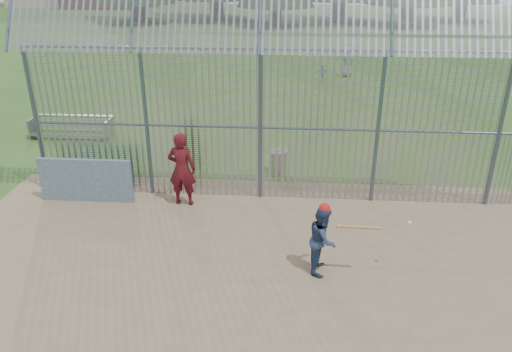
# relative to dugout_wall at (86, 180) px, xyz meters

# --- Properties ---
(ground) EXTENTS (120.00, 120.00, 0.00)m
(ground) POSITION_rel_dugout_wall_xyz_m (4.60, -2.90, -0.62)
(ground) COLOR #2D511E
(ground) RESTS_ON ground
(dirt_infield) EXTENTS (14.00, 10.00, 0.02)m
(dirt_infield) POSITION_rel_dugout_wall_xyz_m (4.60, -3.40, -0.61)
(dirt_infield) COLOR #756047
(dirt_infield) RESTS_ON ground
(dugout_wall) EXTENTS (2.50, 0.12, 1.20)m
(dugout_wall) POSITION_rel_dugout_wall_xyz_m (0.00, 0.00, 0.00)
(dugout_wall) COLOR #38566B
(dugout_wall) RESTS_ON dirt_infield
(batter) EXTENTS (0.64, 0.78, 1.47)m
(batter) POSITION_rel_dugout_wall_xyz_m (6.12, -2.76, 0.13)
(batter) COLOR navy
(batter) RESTS_ON dirt_infield
(onlooker) EXTENTS (0.75, 0.52, 1.98)m
(onlooker) POSITION_rel_dugout_wall_xyz_m (2.60, 0.04, 0.39)
(onlooker) COLOR maroon
(onlooker) RESTS_ON dirt_infield
(bg_kid_standing) EXTENTS (0.93, 0.83, 1.61)m
(bg_kid_standing) POSITION_rel_dugout_wall_xyz_m (8.26, 15.52, 0.18)
(bg_kid_standing) COLOR slate
(bg_kid_standing) RESTS_ON ground
(bg_kid_seated) EXTENTS (0.59, 0.35, 0.93)m
(bg_kid_seated) POSITION_rel_dugout_wall_xyz_m (6.87, 14.08, -0.15)
(bg_kid_seated) COLOR slate
(bg_kid_seated) RESTS_ON ground
(batting_gear) EXTENTS (1.88, 0.32, 0.47)m
(batting_gear) POSITION_rel_dugout_wall_xyz_m (6.34, -2.79, 0.76)
(batting_gear) COLOR red
(batting_gear) RESTS_ON ground
(trash_can) EXTENTS (0.56, 0.56, 0.82)m
(trash_can) POSITION_rel_dugout_wall_xyz_m (5.04, 2.23, -0.24)
(trash_can) COLOR gray
(trash_can) RESTS_ON ground
(bleacher) EXTENTS (3.00, 0.95, 0.72)m
(bleacher) POSITION_rel_dugout_wall_xyz_m (-2.52, 4.97, -0.21)
(bleacher) COLOR gray
(bleacher) RESTS_ON ground
(backstop_fence) EXTENTS (20.09, 0.81, 5.30)m
(backstop_fence) POSITION_rel_dugout_wall_xyz_m (6.41, 0.53, 1.74)
(backstop_fence) COLOR #47566B
(backstop_fence) RESTS_ON ground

